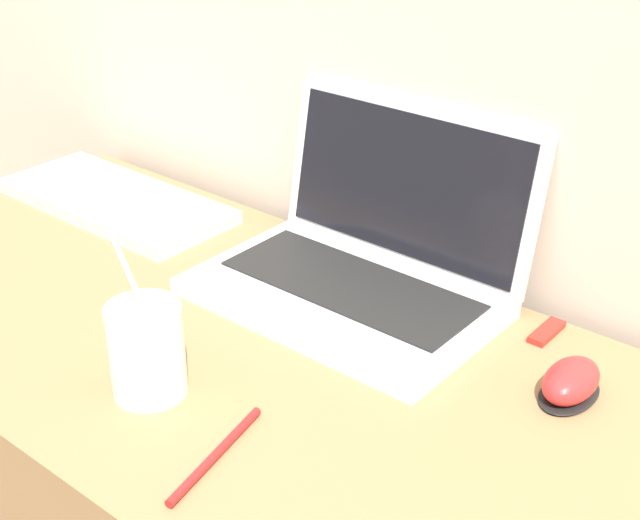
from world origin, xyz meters
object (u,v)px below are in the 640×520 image
at_px(usb_stick, 547,332).
at_px(pen, 216,454).
at_px(external_keyboard, 115,201).
at_px(computer_mouse, 571,382).
at_px(drink_cup, 146,348).
at_px(laptop, 364,258).

distance_m(usb_stick, pen, 0.43).
bearing_deg(external_keyboard, computer_mouse, -0.33).
xyz_separation_m(drink_cup, external_keyboard, (-0.41, 0.28, -0.04)).
relative_size(computer_mouse, pen, 0.59).
xyz_separation_m(laptop, usb_stick, (0.23, 0.05, -0.04)).
bearing_deg(usb_stick, pen, -109.41).
xyz_separation_m(drink_cup, usb_stick, (0.27, 0.37, -0.05)).
bearing_deg(usb_stick, laptop, -166.80).
bearing_deg(pen, usb_stick, 70.59).
relative_size(drink_cup, external_keyboard, 0.57).
distance_m(external_keyboard, pen, 0.62).
xyz_separation_m(external_keyboard, usb_stick, (0.68, 0.09, -0.01)).
bearing_deg(laptop, usb_stick, 13.20).
bearing_deg(usb_stick, drink_cup, -126.36).
relative_size(laptop, computer_mouse, 4.18).
height_order(laptop, computer_mouse, laptop).
height_order(computer_mouse, usb_stick, computer_mouse).
distance_m(drink_cup, usb_stick, 0.46).
height_order(laptop, usb_stick, laptop).
xyz_separation_m(laptop, external_keyboard, (-0.45, -0.04, -0.04)).
bearing_deg(laptop, external_keyboard, -175.42).
xyz_separation_m(external_keyboard, pen, (0.54, -0.31, -0.01)).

